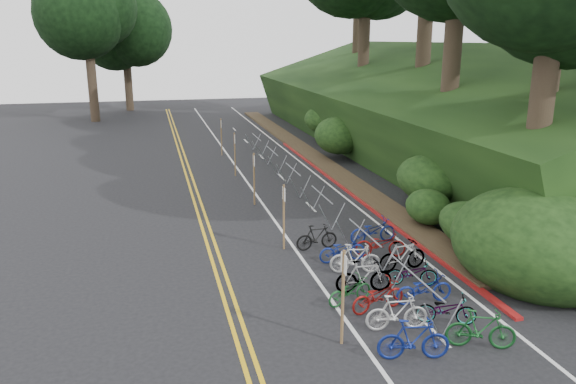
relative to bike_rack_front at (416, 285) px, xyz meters
name	(u,v)px	position (x,y,z in m)	size (l,w,h in m)	color
ground	(304,312)	(-3.07, 0.79, -0.84)	(120.00, 120.00, 0.00)	black
road_markings	(259,210)	(-2.44, 10.89, -0.84)	(7.47, 80.00, 0.01)	gold
red_curb	(349,191)	(2.63, 12.79, -0.79)	(0.25, 28.00, 0.10)	maroon
embankment	(419,119)	(9.89, 19.83, 1.72)	(14.30, 48.14, 9.11)	black
bike_rack_front	(416,285)	(0.00, 0.00, 0.00)	(1.12, 3.34, 1.13)	gray
bike_racks_rest	(293,175)	(-0.07, 13.79, 0.01)	(1.14, 23.00, 1.17)	gray
signpost_near	(343,291)	(-2.60, -1.13, 0.63)	(0.08, 0.40, 2.58)	brown
signposts_rest	(244,162)	(-2.47, 14.79, 0.59)	(0.08, 18.40, 2.50)	brown
bike_front	(350,291)	(-1.61, 0.98, -0.44)	(1.56, 0.54, 0.82)	#144C1E
bike_valet	(388,273)	(-0.06, 1.73, -0.35)	(2.98, 9.79, 1.08)	navy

